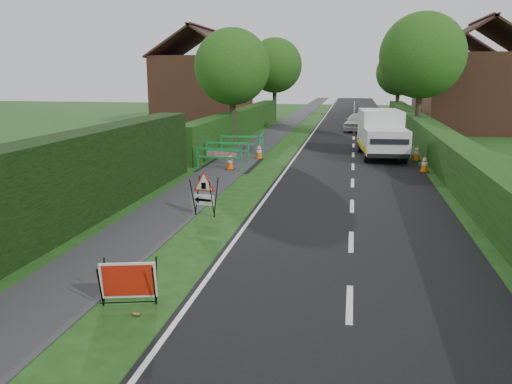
{
  "coord_description": "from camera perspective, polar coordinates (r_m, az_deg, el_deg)",
  "views": [
    {
      "loc": [
        2.42,
        -10.96,
        4.05
      ],
      "look_at": [
        -0.13,
        2.19,
        0.89
      ],
      "focal_mm": 35.0,
      "sensor_mm": 36.0,
      "label": 1
    }
  ],
  "objects": [
    {
      "name": "hatchback_car",
      "position": [
        37.85,
        11.59,
        7.89
      ],
      "size": [
        2.37,
        4.19,
        1.35
      ],
      "primitive_type": "imported",
      "rotation": [
        0.0,
        0.0,
        -0.21
      ],
      "color": "white",
      "rests_on": "ground"
    },
    {
      "name": "triangle_sign",
      "position": [
        14.49,
        -6.09,
        0.17
      ],
      "size": [
        0.89,
        0.89,
        1.13
      ],
      "rotation": [
        0.0,
        0.0,
        -0.18
      ],
      "color": "black",
      "rests_on": "ground"
    },
    {
      "name": "red_rect_sign",
      "position": [
        9.27,
        -14.38,
        -9.85
      ],
      "size": [
        1.08,
        0.82,
        0.83
      ],
      "rotation": [
        0.0,
        0.0,
        0.26
      ],
      "color": "black",
      "rests_on": "ground"
    },
    {
      "name": "hedge_east",
      "position": [
        27.56,
        19.42,
        4.07
      ],
      "size": [
        1.2,
        50.0,
        1.5
      ],
      "primitive_type": "cube",
      "color": "#14380F",
      "rests_on": "ground"
    },
    {
      "name": "hedge_west_near",
      "position": [
        13.84,
        -22.14,
        -4.75
      ],
      "size": [
        1.1,
        18.0,
        2.5
      ],
      "primitive_type": "cube",
      "color": "black",
      "rests_on": "ground"
    },
    {
      "name": "traffic_cone_1",
      "position": [
        25.23,
        17.9,
        4.3
      ],
      "size": [
        0.38,
        0.38,
        0.79
      ],
      "color": "black",
      "rests_on": "ground"
    },
    {
      "name": "traffic_cone_4",
      "position": [
        24.55,
        0.35,
        4.71
      ],
      "size": [
        0.38,
        0.38,
        0.79
      ],
      "color": "black",
      "rests_on": "ground"
    },
    {
      "name": "footpath",
      "position": [
        46.45,
        4.28,
        8.25
      ],
      "size": [
        2.0,
        90.0,
        0.02
      ],
      "primitive_type": "cube",
      "color": "#2D2D30",
      "rests_on": "ground"
    },
    {
      "name": "traffic_cone_2",
      "position": [
        27.39,
        17.0,
        5.02
      ],
      "size": [
        0.38,
        0.38,
        0.79
      ],
      "color": "black",
      "rests_on": "ground"
    },
    {
      "name": "tree_ne",
      "position": [
        33.22,
        18.47,
        14.56
      ],
      "size": [
        5.2,
        5.2,
        7.79
      ],
      "color": "#2D2116",
      "rests_on": "ground"
    },
    {
      "name": "hedge_west_far",
      "position": [
        34.02,
        -1.71,
        6.43
      ],
      "size": [
        1.0,
        24.0,
        1.8
      ],
      "primitive_type": "cube",
      "color": "#14380F",
      "rests_on": "ground"
    },
    {
      "name": "tree_fe",
      "position": [
        49.12,
        16.05,
        12.98
      ],
      "size": [
        4.2,
        4.2,
        6.33
      ],
      "color": "#2D2116",
      "rests_on": "ground"
    },
    {
      "name": "ped_barrier_0",
      "position": [
        21.71,
        -4.24,
        4.18
      ],
      "size": [
        2.08,
        0.52,
        1.0
      ],
      "rotation": [
        0.0,
        0.0,
        -0.08
      ],
      "color": "#18883E",
      "rests_on": "ground"
    },
    {
      "name": "traffic_cone_3",
      "position": [
        21.76,
        -3.0,
        3.58
      ],
      "size": [
        0.38,
        0.38,
        0.79
      ],
      "color": "black",
      "rests_on": "ground"
    },
    {
      "name": "tree_fw",
      "position": [
        45.51,
        2.17,
        14.25
      ],
      "size": [
        4.8,
        4.8,
        7.24
      ],
      "color": "#2D2116",
      "rests_on": "ground"
    },
    {
      "name": "tree_nw",
      "position": [
        29.8,
        -2.73,
        14.09
      ],
      "size": [
        4.4,
        4.4,
        6.7
      ],
      "color": "#2D2116",
      "rests_on": "ground"
    },
    {
      "name": "house_west",
      "position": [
        42.81,
        -6.01,
        11.66
      ],
      "size": [
        7.5,
        7.4,
        7.88
      ],
      "color": "brown",
      "rests_on": "ground"
    },
    {
      "name": "traffic_cone_0",
      "position": [
        22.3,
        18.72,
        3.13
      ],
      "size": [
        0.38,
        0.38,
        0.79
      ],
      "color": "black",
      "rests_on": "ground"
    },
    {
      "name": "road_surface",
      "position": [
        46.13,
        11.14,
        8.0
      ],
      "size": [
        6.0,
        90.0,
        0.02
      ],
      "primitive_type": "cube",
      "color": "black",
      "rests_on": "ground"
    },
    {
      "name": "litter_can",
      "position": [
        9.07,
        -13.45,
        -13.62
      ],
      "size": [
        0.12,
        0.07,
        0.07
      ],
      "primitive_type": "cylinder",
      "rotation": [
        0.0,
        1.57,
        0.0
      ],
      "color": "#BF7F4C",
      "rests_on": "ground"
    },
    {
      "name": "redwhite_plank",
      "position": [
        23.23,
        -3.95,
        3.21
      ],
      "size": [
        1.48,
        0.35,
        0.25
      ],
      "primitive_type": "cube",
      "rotation": [
        0.0,
        0.0,
        -0.21
      ],
      "color": "red",
      "rests_on": "ground"
    },
    {
      "name": "house_east_b",
      "position": [
        53.83,
        21.65,
        11.14
      ],
      "size": [
        7.5,
        7.4,
        7.88
      ],
      "color": "brown",
      "rests_on": "ground"
    },
    {
      "name": "house_east_a",
      "position": [
        39.91,
        23.81,
        10.52
      ],
      "size": [
        7.5,
        7.4,
        7.88
      ],
      "color": "brown",
      "rests_on": "ground"
    },
    {
      "name": "ground",
      "position": [
        11.93,
        -1.39,
        -6.57
      ],
      "size": [
        120.0,
        120.0,
        0.0
      ],
      "primitive_type": "plane",
      "color": "#1D4212",
      "rests_on": "ground"
    },
    {
      "name": "works_van",
      "position": [
        25.88,
        14.15,
        6.59
      ],
      "size": [
        2.38,
        5.17,
        2.29
      ],
      "rotation": [
        0.0,
        0.0,
        0.08
      ],
      "color": "silver",
      "rests_on": "ground"
    },
    {
      "name": "ped_barrier_3",
      "position": [
        26.79,
        0.64,
        5.94
      ],
      "size": [
        0.56,
        2.08,
        1.0
      ],
      "rotation": [
        0.0,
        0.0,
        1.67
      ],
      "color": "#18883E",
      "rests_on": "ground"
    },
    {
      "name": "ped_barrier_1",
      "position": [
        23.65,
        -3.25,
        4.94
      ],
      "size": [
        2.08,
        0.53,
        1.0
      ],
      "rotation": [
        0.0,
        0.0,
        0.09
      ],
      "color": "#18883E",
      "rests_on": "ground"
    },
    {
      "name": "ped_barrier_2",
      "position": [
        26.01,
        -1.77,
        5.71
      ],
      "size": [
        2.09,
        0.61,
        1.0
      ],
      "rotation": [
        0.0,
        0.0,
        0.13
      ],
      "color": "#18883E",
      "rests_on": "ground"
    }
  ]
}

